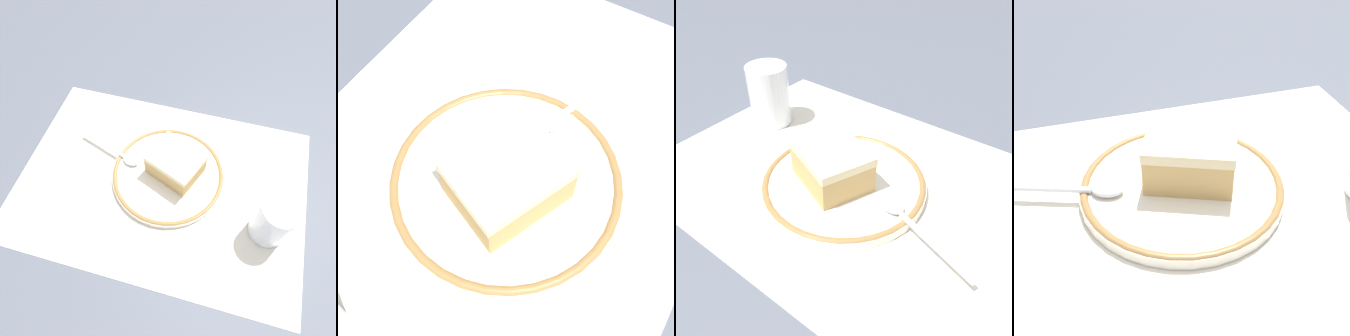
# 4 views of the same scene
# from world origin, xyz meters

# --- Properties ---
(ground_plane) EXTENTS (2.40, 2.40, 0.00)m
(ground_plane) POSITION_xyz_m (0.00, 0.00, 0.00)
(ground_plane) COLOR #4C515B
(placemat) EXTENTS (0.53, 0.38, 0.00)m
(placemat) POSITION_xyz_m (0.00, 0.00, 0.00)
(placemat) COLOR beige
(placemat) RESTS_ON ground_plane
(plate) EXTENTS (0.21, 0.21, 0.01)m
(plate) POSITION_xyz_m (-0.01, -0.02, 0.01)
(plate) COLOR silver
(plate) RESTS_ON placemat
(cake_slice) EXTENTS (0.11, 0.10, 0.05)m
(cake_slice) POSITION_xyz_m (-0.02, -0.03, 0.04)
(cake_slice) COLOR tan
(cake_slice) RESTS_ON plate
(spoon) EXTENTS (0.14, 0.06, 0.01)m
(spoon) POSITION_xyz_m (0.09, -0.03, 0.02)
(spoon) COLOR silver
(spoon) RESTS_ON plate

